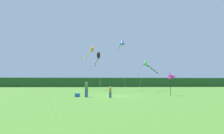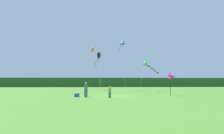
# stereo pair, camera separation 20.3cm
# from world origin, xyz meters

# --- Properties ---
(ground_plane) EXTENTS (120.00, 120.00, 0.00)m
(ground_plane) POSITION_xyz_m (0.00, 0.00, 0.00)
(ground_plane) COLOR #4C842D
(distant_treeline) EXTENTS (108.00, 3.68, 3.64)m
(distant_treeline) POSITION_xyz_m (0.00, 45.00, 1.82)
(distant_treeline) COLOR #234C23
(distant_treeline) RESTS_ON ground
(person_adult) EXTENTS (0.39, 0.39, 1.76)m
(person_adult) POSITION_xyz_m (-3.48, -1.68, 0.99)
(person_adult) COLOR #334C8C
(person_adult) RESTS_ON ground
(person_child) EXTENTS (0.29, 0.29, 1.30)m
(person_child) POSITION_xyz_m (-0.71, -2.49, 0.73)
(person_child) COLOR #334C8C
(person_child) RESTS_ON ground
(cooler_box) EXTENTS (0.56, 0.39, 0.42)m
(cooler_box) POSITION_xyz_m (-4.58, -1.25, 0.21)
(cooler_box) COLOR #1959B2
(cooler_box) RESTS_ON ground
(banner_flag_pole) EXTENTS (0.90, 0.70, 3.05)m
(banner_flag_pole) POSITION_xyz_m (7.77, 0.14, 2.48)
(banner_flag_pole) COLOR black
(banner_flag_pole) RESTS_ON ground
(kite_black) EXTENTS (1.67, 9.95, 8.72)m
(kite_black) POSITION_xyz_m (-2.59, 15.14, 7.56)
(kite_black) COLOR #B2B2B2
(kite_black) RESTS_ON ground
(kite_orange) EXTENTS (5.35, 8.20, 10.45)m
(kite_orange) POSITION_xyz_m (-4.38, 17.86, 9.43)
(kite_orange) COLOR #B2B2B2
(kite_orange) RESTS_ON ground
(kite_blue) EXTENTS (1.23, 6.38, 11.71)m
(kite_blue) POSITION_xyz_m (2.77, 14.90, 10.86)
(kite_blue) COLOR #B2B2B2
(kite_blue) RESTS_ON ground
(kite_green) EXTENTS (5.91, 6.14, 6.39)m
(kite_green) POSITION_xyz_m (7.22, 10.48, 5.43)
(kite_green) COLOR #B2B2B2
(kite_green) RESTS_ON ground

